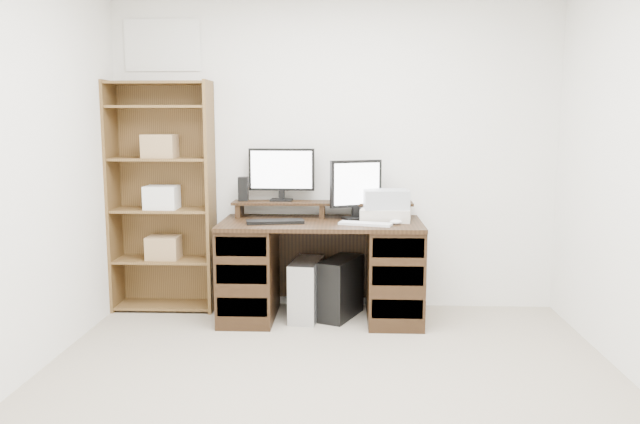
# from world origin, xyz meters

# --- Properties ---
(room) EXTENTS (3.54, 4.04, 2.54)m
(room) POSITION_xyz_m (-0.00, 0.00, 1.25)
(room) COLOR tan
(room) RESTS_ON ground
(desk) EXTENTS (1.50, 0.70, 0.75)m
(desk) POSITION_xyz_m (-0.09, 1.64, 0.39)
(desk) COLOR black
(desk) RESTS_ON ground
(riser_shelf) EXTENTS (1.40, 0.22, 0.12)m
(riser_shelf) POSITION_xyz_m (-0.09, 1.85, 0.84)
(riser_shelf) COLOR black
(riser_shelf) RESTS_ON desk
(monitor_wide) EXTENTS (0.52, 0.14, 0.41)m
(monitor_wide) POSITION_xyz_m (-0.41, 1.91, 1.10)
(monitor_wide) COLOR black
(monitor_wide) RESTS_ON riser_shelf
(monitor_small) EXTENTS (0.39, 0.23, 0.45)m
(monitor_small) POSITION_xyz_m (0.17, 1.75, 1.00)
(monitor_small) COLOR black
(monitor_small) RESTS_ON desk
(speaker) EXTENTS (0.08, 0.08, 0.19)m
(speaker) POSITION_xyz_m (-0.71, 1.88, 0.96)
(speaker) COLOR black
(speaker) RESTS_ON riser_shelf
(keyboard_black) EXTENTS (0.44, 0.22, 0.02)m
(keyboard_black) POSITION_xyz_m (-0.43, 1.53, 0.76)
(keyboard_black) COLOR black
(keyboard_black) RESTS_ON desk
(keyboard_white) EXTENTS (0.40, 0.22, 0.02)m
(keyboard_white) POSITION_xyz_m (0.23, 1.48, 0.76)
(keyboard_white) COLOR white
(keyboard_white) RESTS_ON desk
(mouse) EXTENTS (0.10, 0.08, 0.04)m
(mouse) POSITION_xyz_m (0.46, 1.51, 0.77)
(mouse) COLOR white
(mouse) RESTS_ON desk
(printer) EXTENTS (0.40, 0.32, 0.09)m
(printer) POSITION_xyz_m (0.39, 1.69, 0.80)
(printer) COLOR beige
(printer) RESTS_ON desk
(basket) EXTENTS (0.34, 0.26, 0.14)m
(basket) POSITION_xyz_m (0.39, 1.69, 0.91)
(basket) COLOR #A3A8AD
(basket) RESTS_ON printer
(tower_silver) EXTENTS (0.26, 0.47, 0.45)m
(tower_silver) POSITION_xyz_m (-0.20, 1.64, 0.22)
(tower_silver) COLOR #B2B4B9
(tower_silver) RESTS_ON ground
(tower_black) EXTENTS (0.36, 0.50, 0.46)m
(tower_black) POSITION_xyz_m (0.06, 1.68, 0.23)
(tower_black) COLOR black
(tower_black) RESTS_ON ground
(bookshelf) EXTENTS (0.80, 0.30, 1.80)m
(bookshelf) POSITION_xyz_m (-1.35, 1.86, 0.92)
(bookshelf) COLOR brown
(bookshelf) RESTS_ON ground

